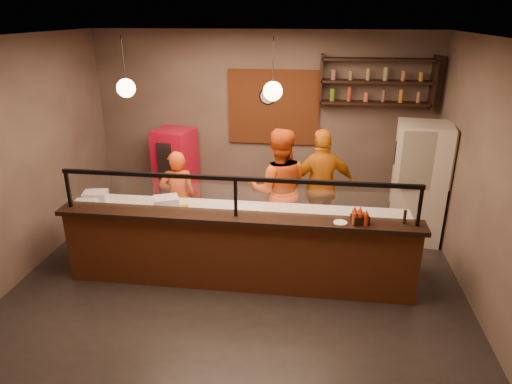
# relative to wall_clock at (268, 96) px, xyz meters

# --- Properties ---
(floor) EXTENTS (6.00, 6.00, 0.00)m
(floor) POSITION_rel_wall_clock_xyz_m (-0.10, -2.46, -2.10)
(floor) COLOR black
(floor) RESTS_ON ground
(ceiling) EXTENTS (6.00, 6.00, 0.00)m
(ceiling) POSITION_rel_wall_clock_xyz_m (-0.10, -2.46, 1.10)
(ceiling) COLOR #3B332D
(ceiling) RESTS_ON wall_back
(wall_back) EXTENTS (6.00, 0.00, 6.00)m
(wall_back) POSITION_rel_wall_clock_xyz_m (-0.10, 0.04, -0.50)
(wall_back) COLOR #735E54
(wall_back) RESTS_ON floor
(wall_left) EXTENTS (0.00, 5.00, 5.00)m
(wall_left) POSITION_rel_wall_clock_xyz_m (-3.10, -2.46, -0.50)
(wall_left) COLOR #735E54
(wall_left) RESTS_ON floor
(wall_right) EXTENTS (0.00, 5.00, 5.00)m
(wall_right) POSITION_rel_wall_clock_xyz_m (2.90, -2.46, -0.50)
(wall_right) COLOR #735E54
(wall_right) RESTS_ON floor
(wall_front) EXTENTS (6.00, 0.00, 6.00)m
(wall_front) POSITION_rel_wall_clock_xyz_m (-0.10, -4.96, -0.50)
(wall_front) COLOR #735E54
(wall_front) RESTS_ON floor
(brick_patch) EXTENTS (1.60, 0.04, 1.30)m
(brick_patch) POSITION_rel_wall_clock_xyz_m (0.10, 0.01, -0.20)
(brick_patch) COLOR brown
(brick_patch) RESTS_ON wall_back
(service_counter) EXTENTS (4.60, 0.25, 1.00)m
(service_counter) POSITION_rel_wall_clock_xyz_m (-0.10, -2.76, -1.60)
(service_counter) COLOR brown
(service_counter) RESTS_ON floor
(counter_ledge) EXTENTS (4.70, 0.37, 0.06)m
(counter_ledge) POSITION_rel_wall_clock_xyz_m (-0.10, -2.76, -1.07)
(counter_ledge) COLOR black
(counter_ledge) RESTS_ON service_counter
(worktop_cabinet) EXTENTS (4.60, 0.75, 0.85)m
(worktop_cabinet) POSITION_rel_wall_clock_xyz_m (-0.10, -2.26, -1.68)
(worktop_cabinet) COLOR gray
(worktop_cabinet) RESTS_ON floor
(worktop) EXTENTS (4.60, 0.75, 0.05)m
(worktop) POSITION_rel_wall_clock_xyz_m (-0.10, -2.26, -1.23)
(worktop) COLOR white
(worktop) RESTS_ON worktop_cabinet
(sneeze_guard) EXTENTS (4.50, 0.05, 0.52)m
(sneeze_guard) POSITION_rel_wall_clock_xyz_m (-0.10, -2.76, -0.73)
(sneeze_guard) COLOR white
(sneeze_guard) RESTS_ON counter_ledge
(wall_shelving) EXTENTS (1.84, 0.28, 0.85)m
(wall_shelving) POSITION_rel_wall_clock_xyz_m (1.80, -0.14, 0.30)
(wall_shelving) COLOR black
(wall_shelving) RESTS_ON wall_back
(wall_clock) EXTENTS (0.30, 0.04, 0.30)m
(wall_clock) POSITION_rel_wall_clock_xyz_m (0.00, 0.00, 0.00)
(wall_clock) COLOR black
(wall_clock) RESTS_ON wall_back
(pendant_left) EXTENTS (0.24, 0.24, 0.77)m
(pendant_left) POSITION_rel_wall_clock_xyz_m (-1.60, -2.26, 0.45)
(pendant_left) COLOR black
(pendant_left) RESTS_ON ceiling
(pendant_right) EXTENTS (0.24, 0.24, 0.77)m
(pendant_right) POSITION_rel_wall_clock_xyz_m (0.30, -2.26, 0.45)
(pendant_right) COLOR black
(pendant_right) RESTS_ON ceiling
(cook_left) EXTENTS (0.63, 0.51, 1.52)m
(cook_left) POSITION_rel_wall_clock_xyz_m (-1.23, -1.57, -1.34)
(cook_left) COLOR #D94A14
(cook_left) RESTS_ON floor
(cook_mid) EXTENTS (1.01, 0.83, 1.90)m
(cook_mid) POSITION_rel_wall_clock_xyz_m (0.34, -1.53, -1.15)
(cook_mid) COLOR #C94B12
(cook_mid) RESTS_ON floor
(cook_right) EXTENTS (1.16, 0.73, 1.84)m
(cook_right) POSITION_rel_wall_clock_xyz_m (0.99, -1.21, -1.18)
(cook_right) COLOR orange
(cook_right) RESTS_ON floor
(fridge) EXTENTS (0.88, 0.84, 1.90)m
(fridge) POSITION_rel_wall_clock_xyz_m (2.50, -0.92, -1.15)
(fridge) COLOR beige
(fridge) RESTS_ON floor
(red_cooler) EXTENTS (0.77, 0.72, 1.52)m
(red_cooler) POSITION_rel_wall_clock_xyz_m (-1.64, -0.31, -1.34)
(red_cooler) COLOR red
(red_cooler) RESTS_ON floor
(pizza_dough) EXTENTS (0.49, 0.49, 0.01)m
(pizza_dough) POSITION_rel_wall_clock_xyz_m (-0.04, -2.26, -1.19)
(pizza_dough) COLOR white
(pizza_dough) RESTS_ON worktop
(prep_tub_a) EXTENTS (0.38, 0.33, 0.16)m
(prep_tub_a) POSITION_rel_wall_clock_xyz_m (-2.25, -2.22, -1.12)
(prep_tub_a) COLOR silver
(prep_tub_a) RESTS_ON worktop
(prep_tub_b) EXTENTS (0.41, 0.38, 0.17)m
(prep_tub_b) POSITION_rel_wall_clock_xyz_m (-1.17, -2.30, -1.12)
(prep_tub_b) COLOR silver
(prep_tub_b) RESTS_ON worktop
(prep_tub_c) EXTENTS (0.31, 0.26, 0.15)m
(prep_tub_c) POSITION_rel_wall_clock_xyz_m (-2.25, -2.54, -1.13)
(prep_tub_c) COLOR silver
(prep_tub_c) RESTS_ON worktop
(rolling_pin) EXTENTS (0.33, 0.19, 0.06)m
(rolling_pin) POSITION_rel_wall_clock_xyz_m (-1.03, -2.26, -1.17)
(rolling_pin) COLOR gold
(rolling_pin) RESTS_ON worktop
(condiment_caddy) EXTENTS (0.23, 0.21, 0.11)m
(condiment_caddy) POSITION_rel_wall_clock_xyz_m (1.44, -2.78, -0.99)
(condiment_caddy) COLOR black
(condiment_caddy) RESTS_ON counter_ledge
(pepper_mill) EXTENTS (0.05, 0.05, 0.18)m
(pepper_mill) POSITION_rel_wall_clock_xyz_m (1.97, -2.72, -0.95)
(pepper_mill) COLOR black
(pepper_mill) RESTS_ON counter_ledge
(small_plate) EXTENTS (0.21, 0.21, 0.01)m
(small_plate) POSITION_rel_wall_clock_xyz_m (1.20, -2.80, -1.03)
(small_plate) COLOR silver
(small_plate) RESTS_ON counter_ledge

